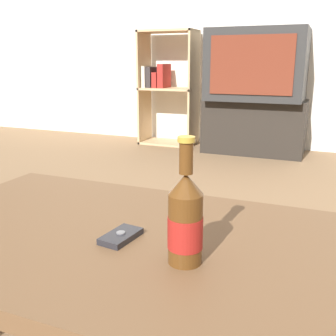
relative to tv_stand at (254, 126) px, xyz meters
name	(u,v)px	position (x,y,z in m)	size (l,w,h in m)	color
back_wall	(286,0)	(0.16, 0.28, 1.07)	(8.00, 0.05, 2.60)	silver
coffee_table	(113,256)	(0.16, -2.74, 0.11)	(1.04, 0.65, 0.40)	brown
tv_stand	(254,126)	(0.00, 0.00, 0.00)	(0.86, 0.42, 0.47)	#28231E
television	(258,65)	(0.00, 0.00, 0.52)	(0.79, 0.61, 0.58)	#2D2D2D
bookshelf	(165,86)	(-0.88, 0.07, 0.33)	(0.53, 0.30, 1.07)	tan
beer_bottle	(185,220)	(0.36, -2.81, 0.26)	(0.07, 0.07, 0.25)	#563314
cell_phone	(121,236)	(0.20, -2.77, 0.18)	(0.07, 0.11, 0.02)	#232328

